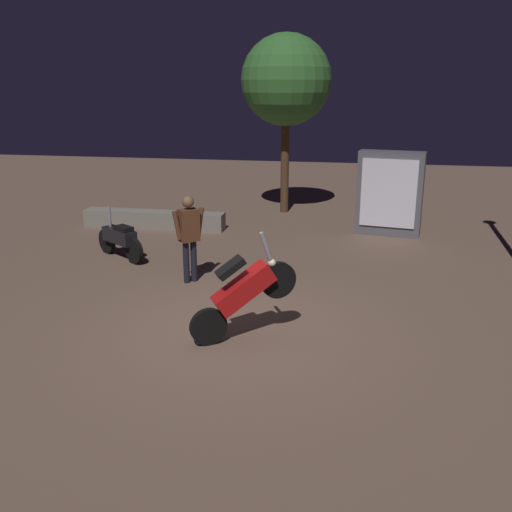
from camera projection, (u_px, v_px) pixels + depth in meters
ground_plane at (238, 330)px, 8.79m from camera, size 40.00×40.00×0.00m
motorcycle_red_foreground at (243, 292)px, 8.29m from camera, size 1.46×0.96×1.63m
motorcycle_black_parked_left at (120, 239)px, 12.30m from camera, size 1.42×1.03×1.11m
person_rider_beside at (189, 231)px, 10.65m from camera, size 0.54×0.53×1.69m
tree_left_bg at (286, 81)px, 15.84m from camera, size 2.54×2.54×5.06m
kiosk_billboard at (390, 194)px, 14.08m from camera, size 1.66×0.77×2.10m
planter_wall_low at (154, 219)px, 14.99m from camera, size 3.80×0.50×0.45m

